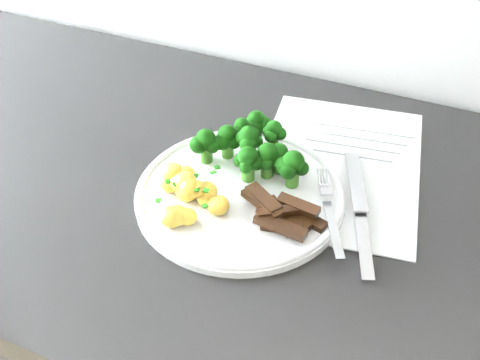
{
  "coord_description": "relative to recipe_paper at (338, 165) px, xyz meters",
  "views": [
    {
      "loc": [
        -0.0,
        1.14,
        1.45
      ],
      "look_at": [
        -0.22,
        1.65,
        0.97
      ],
      "focal_mm": 42.45,
      "sensor_mm": 36.0,
      "label": 1
    }
  ],
  "objects": [
    {
      "name": "broccoli",
      "position": [
        -0.1,
        -0.06,
        0.04
      ],
      "size": [
        0.17,
        0.12,
        0.06
      ],
      "color": "#2D5F17",
      "rests_on": "plate"
    },
    {
      "name": "potatoes",
      "position": [
        -0.16,
        -0.16,
        0.03
      ],
      "size": [
        0.1,
        0.1,
        0.04
      ],
      "color": "#EEBE4F",
      "rests_on": "plate"
    },
    {
      "name": "knife",
      "position": [
        0.06,
        -0.11,
        0.01
      ],
      "size": [
        0.09,
        0.22,
        0.02
      ],
      "color": "silver",
      "rests_on": "plate"
    },
    {
      "name": "fork",
      "position": [
        0.02,
        -0.12,
        0.02
      ],
      "size": [
        0.08,
        0.15,
        0.01
      ],
      "color": "silver",
      "rests_on": "plate"
    },
    {
      "name": "beef_strips",
      "position": [
        -0.03,
        -0.14,
        0.02
      ],
      "size": [
        0.11,
        0.07,
        0.03
      ],
      "color": "black",
      "rests_on": "plate"
    },
    {
      "name": "plate",
      "position": [
        -0.1,
        -0.12,
        0.01
      ],
      "size": [
        0.28,
        0.28,
        0.02
      ],
      "color": "white",
      "rests_on": "counter"
    },
    {
      "name": "recipe_paper",
      "position": [
        0.0,
        0.0,
        0.0
      ],
      "size": [
        0.27,
        0.34,
        0.0
      ],
      "color": "white",
      "rests_on": "counter"
    }
  ]
}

